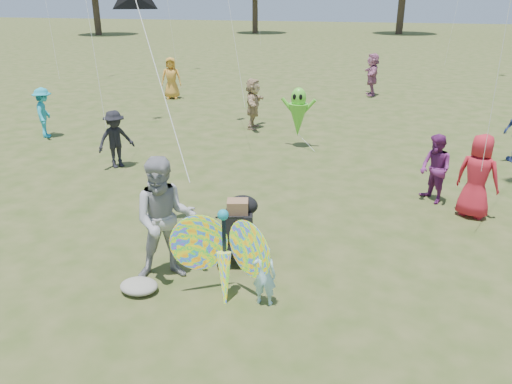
{
  "coord_description": "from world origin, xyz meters",
  "views": [
    {
      "loc": [
        1.84,
        -6.02,
        4.2
      ],
      "look_at": [
        -0.2,
        1.5,
        1.1
      ],
      "focal_mm": 35.0,
      "sensor_mm": 36.0,
      "label": 1
    }
  ],
  "objects_px": {
    "child_girl": "(264,275)",
    "crowd_d": "(253,104)",
    "crowd_j": "(372,74)",
    "crowd_e": "(435,169)",
    "adult_man": "(165,219)",
    "crowd_i": "(44,113)",
    "alien_kite": "(298,114)",
    "crowd_g": "(171,78)",
    "crowd_b": "(116,139)",
    "crowd_a": "(478,176)",
    "butterfly_kite": "(224,256)",
    "jogging_stroller": "(240,225)"
  },
  "relations": [
    {
      "from": "crowd_j",
      "to": "crowd_g",
      "type": "bearing_deg",
      "value": -76.98
    },
    {
      "from": "child_girl",
      "to": "crowd_d",
      "type": "distance_m",
      "value": 10.24
    },
    {
      "from": "butterfly_kite",
      "to": "jogging_stroller",
      "type": "bearing_deg",
      "value": 96.15
    },
    {
      "from": "adult_man",
      "to": "crowd_d",
      "type": "xyz_separation_m",
      "value": [
        -1.23,
        9.49,
        -0.17
      ]
    },
    {
      "from": "crowd_a",
      "to": "crowd_i",
      "type": "height_order",
      "value": "crowd_a"
    },
    {
      "from": "crowd_g",
      "to": "butterfly_kite",
      "type": "bearing_deg",
      "value": -81.78
    },
    {
      "from": "alien_kite",
      "to": "crowd_d",
      "type": "bearing_deg",
      "value": 136.31
    },
    {
      "from": "adult_man",
      "to": "crowd_i",
      "type": "distance_m",
      "value": 9.86
    },
    {
      "from": "child_girl",
      "to": "crowd_d",
      "type": "bearing_deg",
      "value": -73.58
    },
    {
      "from": "crowd_i",
      "to": "adult_man",
      "type": "bearing_deg",
      "value": -161.11
    },
    {
      "from": "butterfly_kite",
      "to": "crowd_a",
      "type": "bearing_deg",
      "value": 46.11
    },
    {
      "from": "jogging_stroller",
      "to": "crowd_j",
      "type": "bearing_deg",
      "value": 69.93
    },
    {
      "from": "crowd_a",
      "to": "crowd_i",
      "type": "bearing_deg",
      "value": 11.48
    },
    {
      "from": "crowd_d",
      "to": "jogging_stroller",
      "type": "height_order",
      "value": "crowd_d"
    },
    {
      "from": "adult_man",
      "to": "crowd_i",
      "type": "bearing_deg",
      "value": 112.84
    },
    {
      "from": "crowd_d",
      "to": "jogging_stroller",
      "type": "bearing_deg",
      "value": -171.41
    },
    {
      "from": "crowd_i",
      "to": "crowd_j",
      "type": "height_order",
      "value": "crowd_j"
    },
    {
      "from": "crowd_g",
      "to": "crowd_j",
      "type": "distance_m",
      "value": 8.76
    },
    {
      "from": "adult_man",
      "to": "crowd_g",
      "type": "distance_m",
      "value": 14.77
    },
    {
      "from": "crowd_d",
      "to": "crowd_e",
      "type": "bearing_deg",
      "value": -138.69
    },
    {
      "from": "crowd_a",
      "to": "alien_kite",
      "type": "relative_size",
      "value": 0.98
    },
    {
      "from": "crowd_d",
      "to": "alien_kite",
      "type": "relative_size",
      "value": 0.95
    },
    {
      "from": "child_girl",
      "to": "adult_man",
      "type": "distance_m",
      "value": 1.77
    },
    {
      "from": "child_girl",
      "to": "crowd_b",
      "type": "relative_size",
      "value": 0.63
    },
    {
      "from": "crowd_a",
      "to": "child_girl",
      "type": "bearing_deg",
      "value": 76.27
    },
    {
      "from": "crowd_b",
      "to": "crowd_j",
      "type": "distance_m",
      "value": 13.21
    },
    {
      "from": "adult_man",
      "to": "alien_kite",
      "type": "distance_m",
      "value": 7.75
    },
    {
      "from": "crowd_d",
      "to": "alien_kite",
      "type": "bearing_deg",
      "value": -139.12
    },
    {
      "from": "crowd_d",
      "to": "crowd_i",
      "type": "distance_m",
      "value": 6.58
    },
    {
      "from": "crowd_j",
      "to": "crowd_e",
      "type": "bearing_deg",
      "value": 2.0
    },
    {
      "from": "crowd_g",
      "to": "butterfly_kite",
      "type": "distance_m",
      "value": 15.49
    },
    {
      "from": "crowd_j",
      "to": "crowd_b",
      "type": "bearing_deg",
      "value": -33.23
    },
    {
      "from": "crowd_a",
      "to": "crowd_b",
      "type": "relative_size",
      "value": 1.15
    },
    {
      "from": "child_girl",
      "to": "crowd_e",
      "type": "distance_m",
      "value": 5.35
    },
    {
      "from": "crowd_e",
      "to": "crowd_g",
      "type": "xyz_separation_m",
      "value": [
        -10.18,
        9.14,
        0.13
      ]
    },
    {
      "from": "child_girl",
      "to": "butterfly_kite",
      "type": "distance_m",
      "value": 0.64
    },
    {
      "from": "crowd_a",
      "to": "crowd_e",
      "type": "bearing_deg",
      "value": -13.32
    },
    {
      "from": "adult_man",
      "to": "crowd_i",
      "type": "height_order",
      "value": "adult_man"
    },
    {
      "from": "crowd_i",
      "to": "alien_kite",
      "type": "xyz_separation_m",
      "value": [
        7.81,
        1.0,
        0.2
      ]
    },
    {
      "from": "adult_man",
      "to": "crowd_g",
      "type": "bearing_deg",
      "value": 89.72
    },
    {
      "from": "crowd_g",
      "to": "crowd_j",
      "type": "bearing_deg",
      "value": 1.46
    },
    {
      "from": "crowd_e",
      "to": "crowd_g",
      "type": "relative_size",
      "value": 0.85
    },
    {
      "from": "crowd_a",
      "to": "crowd_g",
      "type": "xyz_separation_m",
      "value": [
        -10.93,
        9.74,
        0.01
      ]
    },
    {
      "from": "crowd_e",
      "to": "crowd_i",
      "type": "bearing_deg",
      "value": -136.13
    },
    {
      "from": "crowd_b",
      "to": "crowd_i",
      "type": "bearing_deg",
      "value": 97.3
    },
    {
      "from": "butterfly_kite",
      "to": "adult_man",
      "type": "bearing_deg",
      "value": 163.94
    },
    {
      "from": "crowd_b",
      "to": "alien_kite",
      "type": "relative_size",
      "value": 0.85
    },
    {
      "from": "crowd_e",
      "to": "crowd_a",
      "type": "bearing_deg",
      "value": 17.09
    },
    {
      "from": "crowd_d",
      "to": "crowd_g",
      "type": "bearing_deg",
      "value": 44.23
    },
    {
      "from": "crowd_b",
      "to": "alien_kite",
      "type": "xyz_separation_m",
      "value": [
        4.16,
        3.06,
        0.23
      ]
    }
  ]
}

